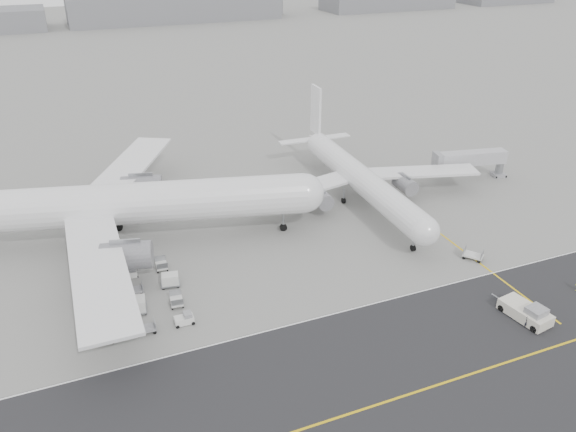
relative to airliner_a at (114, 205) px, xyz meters
name	(u,v)px	position (x,y,z in m)	size (l,w,h in m)	color
ground	(297,312)	(19.24, -27.63, -6.63)	(700.00, 700.00, 0.00)	gray
taxiway	(405,395)	(24.26, -45.62, -6.62)	(220.00, 59.00, 0.03)	#252527
horizon_buildings	(158,22)	(49.24, 232.37, -6.63)	(520.00, 28.00, 28.00)	slate
airliner_a	(114,205)	(0.00, 0.00, 0.00)	(65.60, 64.11, 23.05)	white
airliner_b	(359,177)	(42.54, -1.07, -1.89)	(47.02, 47.59, 16.41)	white
pushback_tug	(526,312)	(45.86, -39.99, -5.62)	(4.08, 8.68, 2.44)	beige
jet_bridge	(471,159)	(68.05, -0.16, -2.55)	(15.69, 5.75, 5.85)	gray
gse_cluster	(138,302)	(0.20, -17.57, -6.63)	(17.36, 21.35, 1.99)	#98989D
stray_dolly	(472,259)	(49.06, -25.47, -6.63)	(1.79, 2.91, 1.79)	silver
ground_crew_a	(527,322)	(44.63, -41.42, -5.82)	(0.59, 0.39, 1.62)	black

